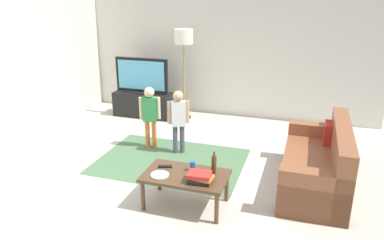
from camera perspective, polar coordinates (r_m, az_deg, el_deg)
ground at (r=5.29m, az=-2.01°, el=-8.73°), size 7.80×7.80×0.00m
wall_back at (r=7.64m, az=5.63°, el=10.73°), size 6.00×0.12×2.70m
area_rug at (r=5.75m, az=-3.30°, el=-6.28°), size 2.20×1.60×0.01m
tv_stand at (r=7.75m, az=-7.45°, el=2.38°), size 1.20×0.44×0.50m
tv at (r=7.57m, az=-7.72°, el=6.71°), size 1.10×0.28×0.71m
couch at (r=5.22m, az=19.14°, el=-6.76°), size 0.80×1.80×0.86m
floor_lamp at (r=7.29m, az=-1.27°, el=11.95°), size 0.36×0.36×1.78m
child_near_tv at (r=6.06m, az=-6.46°, el=1.26°), size 0.33×0.18×1.03m
child_center at (r=5.81m, az=-2.10°, el=0.58°), size 0.32×0.20×1.03m
coffee_table at (r=4.49m, az=-1.00°, el=-8.88°), size 1.00×0.60×0.42m
book_stack at (r=4.28m, az=1.20°, el=-8.79°), size 0.30×0.23×0.11m
bottle at (r=4.41m, az=3.37°, el=-6.92°), size 0.06×0.06×0.29m
tv_remote at (r=4.64m, az=-4.14°, el=-7.12°), size 0.18×0.10×0.02m
soda_can at (r=4.52m, az=0.09°, el=-7.07°), size 0.07×0.07×0.12m
plate at (r=4.45m, az=-4.96°, el=-8.37°), size 0.22×0.22×0.02m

